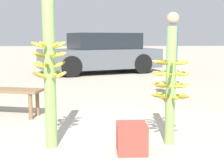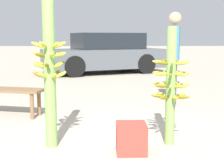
{
  "view_description": "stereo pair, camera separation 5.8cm",
  "coord_description": "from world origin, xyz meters",
  "px_view_note": "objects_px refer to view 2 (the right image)",
  "views": [
    {
      "loc": [
        -0.19,
        -3.32,
        1.26
      ],
      "look_at": [
        -0.04,
        0.26,
        0.71
      ],
      "focal_mm": 50.0,
      "sensor_mm": 36.0,
      "label": 1
    },
    {
      "loc": [
        -0.13,
        -3.32,
        1.26
      ],
      "look_at": [
        -0.04,
        0.26,
        0.71
      ],
      "focal_mm": 50.0,
      "sensor_mm": 36.0,
      "label": 2
    }
  ],
  "objects_px": {
    "banana_stalk_left": "(50,72)",
    "market_bench": "(7,93)",
    "vendor_person": "(174,50)",
    "produce_crate": "(131,138)",
    "banana_stalk_center": "(171,85)",
    "parked_car": "(104,54)"
  },
  "relations": [
    {
      "from": "banana_stalk_left",
      "to": "market_bench",
      "type": "relative_size",
      "value": 1.37
    },
    {
      "from": "vendor_person",
      "to": "produce_crate",
      "type": "xyz_separation_m",
      "value": [
        -0.98,
        -2.37,
        -0.86
      ]
    },
    {
      "from": "banana_stalk_left",
      "to": "banana_stalk_center",
      "type": "relative_size",
      "value": 1.21
    },
    {
      "from": "banana_stalk_left",
      "to": "parked_car",
      "type": "relative_size",
      "value": 0.38
    },
    {
      "from": "banana_stalk_left",
      "to": "vendor_person",
      "type": "height_order",
      "value": "vendor_person"
    },
    {
      "from": "parked_car",
      "to": "produce_crate",
      "type": "relative_size",
      "value": 13.71
    },
    {
      "from": "vendor_person",
      "to": "parked_car",
      "type": "bearing_deg",
      "value": -150.7
    },
    {
      "from": "banana_stalk_left",
      "to": "market_bench",
      "type": "height_order",
      "value": "banana_stalk_left"
    },
    {
      "from": "parked_car",
      "to": "market_bench",
      "type": "bearing_deg",
      "value": 144.52
    },
    {
      "from": "banana_stalk_center",
      "to": "produce_crate",
      "type": "relative_size",
      "value": 4.24
    },
    {
      "from": "banana_stalk_center",
      "to": "vendor_person",
      "type": "height_order",
      "value": "vendor_person"
    },
    {
      "from": "banana_stalk_left",
      "to": "produce_crate",
      "type": "relative_size",
      "value": 5.15
    },
    {
      "from": "banana_stalk_left",
      "to": "parked_car",
      "type": "xyz_separation_m",
      "value": [
        0.62,
        7.49,
        -0.19
      ]
    },
    {
      "from": "banana_stalk_left",
      "to": "banana_stalk_center",
      "type": "bearing_deg",
      "value": 1.74
    },
    {
      "from": "banana_stalk_left",
      "to": "market_bench",
      "type": "xyz_separation_m",
      "value": [
        -0.94,
        1.45,
        -0.5
      ]
    },
    {
      "from": "vendor_person",
      "to": "market_bench",
      "type": "xyz_separation_m",
      "value": [
        -2.82,
        -0.71,
        -0.66
      ]
    },
    {
      "from": "banana_stalk_left",
      "to": "banana_stalk_center",
      "type": "height_order",
      "value": "banana_stalk_left"
    },
    {
      "from": "market_bench",
      "to": "parked_car",
      "type": "distance_m",
      "value": 6.25
    },
    {
      "from": "produce_crate",
      "to": "parked_car",
      "type": "bearing_deg",
      "value": 92.11
    },
    {
      "from": "market_bench",
      "to": "produce_crate",
      "type": "distance_m",
      "value": 2.49
    },
    {
      "from": "banana_stalk_left",
      "to": "vendor_person",
      "type": "relative_size",
      "value": 0.98
    },
    {
      "from": "banana_stalk_center",
      "to": "vendor_person",
      "type": "xyz_separation_m",
      "value": [
        0.5,
        2.12,
        0.31
      ]
    }
  ]
}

